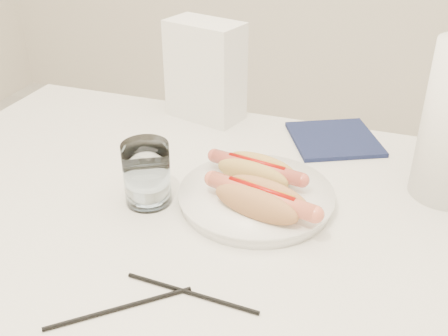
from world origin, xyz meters
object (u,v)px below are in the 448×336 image
(table, at_px, (210,239))
(hotdog_left, at_px, (256,171))
(water_glass, at_px, (147,174))
(napkin_box, at_px, (205,71))
(hotdog_right, at_px, (261,200))
(plate, at_px, (256,198))

(table, height_order, hotdog_left, hotdog_left)
(water_glass, xyz_separation_m, napkin_box, (-0.03, 0.36, 0.05))
(hotdog_right, xyz_separation_m, water_glass, (-0.20, -0.00, 0.01))
(table, height_order, plate, plate)
(plate, xyz_separation_m, napkin_box, (-0.21, 0.30, 0.10))
(plate, bearing_deg, hotdog_left, 107.03)
(hotdog_left, height_order, napkin_box, napkin_box)
(hotdog_left, distance_m, napkin_box, 0.34)
(hotdog_right, relative_size, napkin_box, 0.86)
(plate, xyz_separation_m, hotdog_right, (0.02, -0.05, 0.03))
(table, relative_size, napkin_box, 5.62)
(hotdog_right, bearing_deg, table, -169.86)
(hotdog_right, bearing_deg, water_glass, -165.45)
(napkin_box, bearing_deg, plate, -40.48)
(hotdog_right, distance_m, napkin_box, 0.43)
(table, relative_size, hotdog_right, 6.52)
(table, relative_size, plate, 4.78)
(table, height_order, napkin_box, napkin_box)
(table, distance_m, plate, 0.11)
(hotdog_right, height_order, napkin_box, napkin_box)
(water_glass, bearing_deg, napkin_box, 95.51)
(plate, bearing_deg, table, -144.79)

